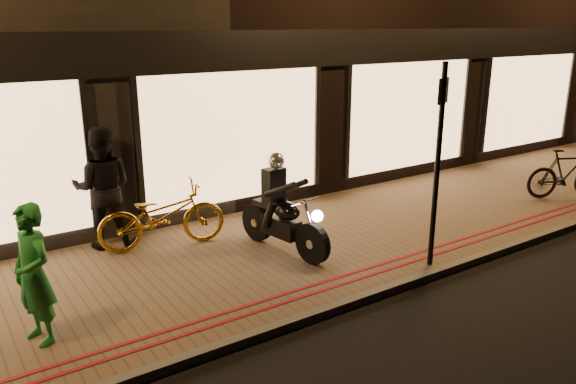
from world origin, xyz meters
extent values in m
plane|color=black|center=(0.00, 0.00, 0.00)|extent=(90.00, 90.00, 0.00)
cube|color=brown|center=(0.00, 2.00, 0.06)|extent=(50.00, 4.00, 0.12)
cube|color=#59544C|center=(0.00, 0.05, 0.06)|extent=(50.00, 0.14, 0.12)
cube|color=maroon|center=(0.00, 0.45, 0.12)|extent=(50.00, 0.06, 0.01)
cube|color=maroon|center=(0.00, 0.65, 0.12)|extent=(50.00, 0.06, 0.01)
cube|color=black|center=(6.00, 9.00, 4.25)|extent=(12.00, 10.00, 8.50)
cube|color=black|center=(18.00, 9.00, 4.25)|extent=(12.00, 10.00, 8.50)
cube|color=black|center=(0.00, 3.95, 3.15)|extent=(48.00, 0.12, 0.70)
cube|color=#EAB575|center=(0.00, 3.94, 1.61)|extent=(3.60, 0.06, 2.38)
cube|color=#EAB575|center=(4.50, 3.94, 1.61)|extent=(3.60, 0.06, 2.38)
cube|color=#EAB575|center=(9.00, 3.94, 1.61)|extent=(3.60, 0.06, 2.38)
cylinder|color=black|center=(-0.18, 1.27, 0.44)|extent=(0.22, 0.65, 0.64)
cylinder|color=black|center=(-0.39, 2.55, 0.44)|extent=(0.22, 0.65, 0.64)
cylinder|color=silver|center=(-0.18, 1.27, 0.44)|extent=(0.16, 0.16, 0.14)
cylinder|color=silver|center=(-0.39, 2.55, 0.44)|extent=(0.16, 0.16, 0.14)
cube|color=black|center=(-0.29, 1.96, 0.52)|extent=(0.37, 0.73, 0.30)
ellipsoid|color=black|center=(-0.27, 1.83, 0.82)|extent=(0.40, 0.55, 0.29)
cube|color=black|center=(-0.34, 2.26, 0.82)|extent=(0.30, 0.58, 0.09)
cylinder|color=silver|center=(-0.21, 1.42, 1.07)|extent=(0.60, 0.13, 0.03)
cylinder|color=silver|center=(-0.19, 1.32, 0.74)|extent=(0.10, 0.33, 0.71)
sphere|color=white|center=(-0.17, 1.18, 0.90)|extent=(0.19, 0.19, 0.17)
cylinder|color=silver|center=(-0.24, 2.42, 0.40)|extent=(0.16, 0.55, 0.07)
cube|color=black|center=(-0.32, 2.13, 1.17)|extent=(0.37, 0.27, 0.55)
sphere|color=#BBBDC2|center=(-0.31, 2.07, 1.58)|extent=(0.30, 0.30, 0.26)
cylinder|color=black|center=(-0.43, 1.79, 1.20)|extent=(0.26, 0.60, 0.34)
cylinder|color=black|center=(-0.11, 1.84, 1.20)|extent=(0.10, 0.60, 0.34)
cylinder|color=black|center=(-0.45, 2.07, 0.72)|extent=(0.23, 0.29, 0.46)
cylinder|color=black|center=(-0.17, 2.11, 0.72)|extent=(0.16, 0.28, 0.46)
cylinder|color=black|center=(1.28, 0.25, 1.62)|extent=(0.10, 0.10, 3.00)
cube|color=black|center=(1.28, 0.25, 2.72)|extent=(0.33, 0.16, 0.35)
imported|color=#C18722|center=(-1.80, 3.15, 0.65)|extent=(2.13, 1.10, 1.07)
imported|color=black|center=(6.18, 1.04, 0.64)|extent=(1.76, 1.20, 1.03)
imported|color=#217C2F|center=(-4.04, 1.26, 0.94)|extent=(0.57, 0.70, 1.64)
imported|color=black|center=(-2.54, 3.70, 1.10)|extent=(1.18, 1.07, 1.97)
camera|label=1|loc=(-4.88, -5.04, 3.62)|focal=35.00mm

